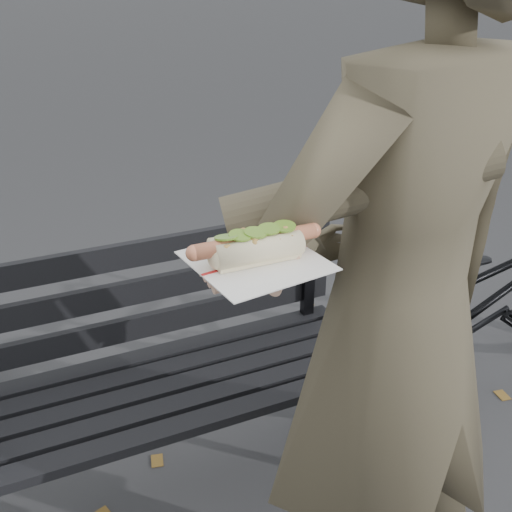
{
  "coord_description": "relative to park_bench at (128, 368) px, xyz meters",
  "views": [
    {
      "loc": [
        -0.22,
        -0.69,
        1.63
      ],
      "look_at": [
        0.12,
        0.07,
        1.22
      ],
      "focal_mm": 42.0,
      "sensor_mm": 36.0,
      "label": 1
    }
  ],
  "objects": [
    {
      "name": "park_bench",
      "position": [
        0.0,
        0.0,
        0.0
      ],
      "size": [
        1.5,
        0.44,
        0.88
      ],
      "color": "black",
      "rests_on": "ground"
    },
    {
      "name": "bicycle",
      "position": [
        1.46,
        0.03,
        -0.09
      ],
      "size": [
        1.64,
        0.57,
        0.86
      ],
      "primitive_type": "imported",
      "rotation": [
        0.0,
        0.0,
        1.57
      ],
      "color": "black",
      "rests_on": "ground"
    },
    {
      "name": "person",
      "position": [
        0.46,
        -0.64,
        0.42
      ],
      "size": [
        0.75,
        0.56,
        1.88
      ],
      "primitive_type": "imported",
      "rotation": [
        0.0,
        0.0,
        3.31
      ],
      "color": "brown",
      "rests_on": "ground"
    },
    {
      "name": "held_hotdog",
      "position": [
        0.28,
        -0.68,
        0.73
      ],
      "size": [
        0.61,
        0.31,
        0.2
      ],
      "color": "brown"
    }
  ]
}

